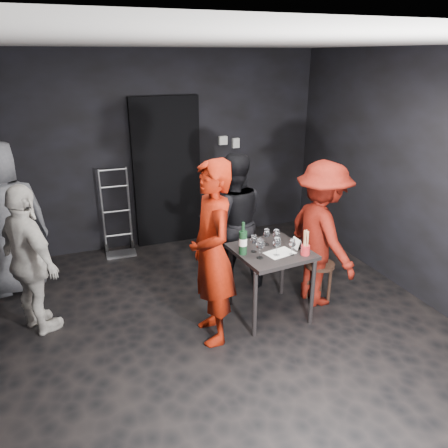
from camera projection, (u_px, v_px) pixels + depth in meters
name	position (u px, v px, depth m)	size (l,w,h in m)	color
floor	(230.00, 331.00, 4.42)	(4.50, 5.00, 0.02)	black
ceiling	(232.00, 42.00, 3.44)	(4.50, 5.00, 0.02)	silver
wall_back	(165.00, 151.00, 6.11)	(4.50, 0.04, 2.70)	black
wall_right	(426.00, 180.00, 4.68)	(0.04, 5.00, 2.70)	black
doorway	(167.00, 173.00, 6.16)	(0.95, 0.10, 2.10)	black
wallbox_upper	(223.00, 140.00, 6.31)	(0.12, 0.06, 0.12)	#B7B7B2
wallbox_lower	(236.00, 143.00, 6.39)	(0.10, 0.06, 0.14)	#B7B7B2
hand_truck	(119.00, 238.00, 6.08)	(0.40, 0.34, 1.21)	#B2B2B7
tasting_table	(271.00, 259.00, 4.49)	(0.72, 0.72, 0.75)	black
stool	(320.00, 272.00, 4.83)	(0.31, 0.31, 0.47)	black
server_red	(212.00, 237.00, 3.97)	(0.77, 0.51, 2.11)	#901705
woman_black	(233.00, 217.00, 5.03)	(0.84, 0.46, 1.72)	black
man_maroon	(322.00, 230.00, 4.67)	(1.11, 0.52, 1.72)	maroon
bystander_cream	(30.00, 260.00, 4.18)	(0.91, 0.43, 1.55)	silver
bystander_grey	(3.00, 205.00, 4.82)	(1.03, 0.56, 2.11)	#57575E
tasting_mat	(280.00, 253.00, 4.38)	(0.29, 0.19, 0.00)	white
wine_glass_a	(260.00, 248.00, 4.24)	(0.08, 0.08, 0.22)	white
wine_glass_b	(254.00, 243.00, 4.37)	(0.07, 0.07, 0.20)	white
wine_glass_c	(267.00, 236.00, 4.54)	(0.07, 0.07, 0.19)	white
wine_glass_d	(277.00, 245.00, 4.29)	(0.08, 0.08, 0.22)	white
wine_glass_e	(292.00, 246.00, 4.31)	(0.07, 0.07, 0.18)	white
wine_glass_f	(276.00, 237.00, 4.50)	(0.08, 0.08, 0.20)	white
wine_bottle	(243.00, 242.00, 4.32)	(0.08, 0.08, 0.34)	#12311B
breadstick_cup	(306.00, 243.00, 4.30)	(0.09, 0.09, 0.28)	red
reserved_card	(296.00, 243.00, 4.48)	(0.08, 0.14, 0.10)	white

